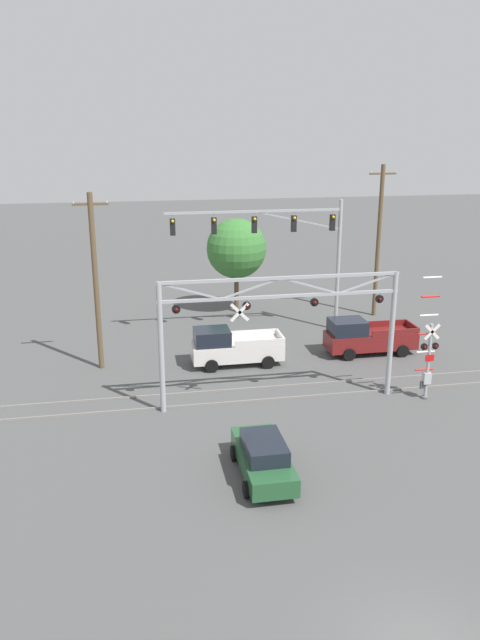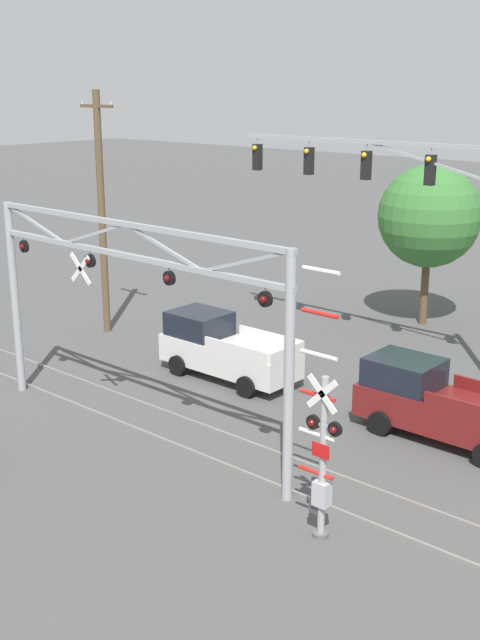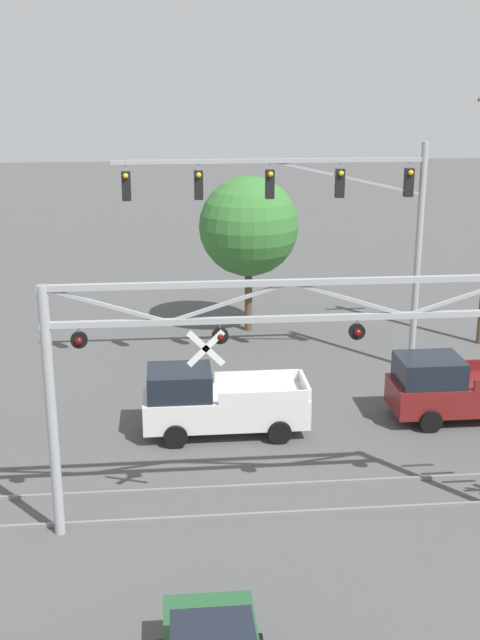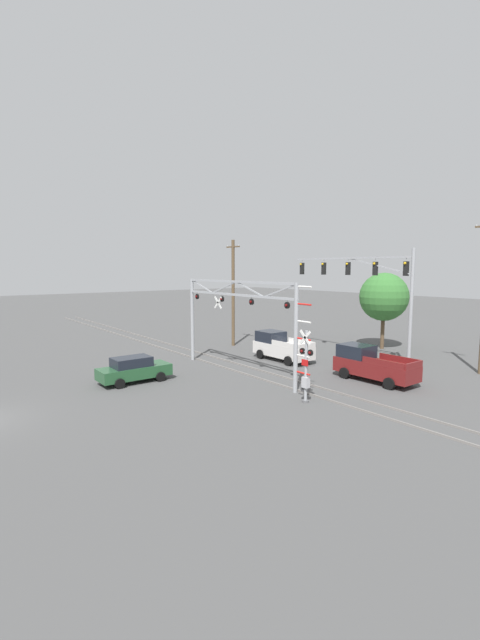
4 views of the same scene
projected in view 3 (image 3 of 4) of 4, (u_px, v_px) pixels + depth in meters
The scene contains 7 objects.
rail_track_near at pixel (284, 513), 19.94m from camera, with size 80.00×0.08×0.10m, color gray.
rail_track_far at pixel (276, 485), 21.30m from camera, with size 80.00×0.08×0.10m, color gray.
crossing_gantry at pixel (288, 363), 18.46m from camera, with size 11.15×0.28×6.13m.
traffic_signal_span at pixel (336, 212), 27.92m from camera, with size 10.88×0.39×8.28m.
pickup_truck_lead at pixel (216, 402), 24.25m from camera, with size 4.97×2.07×2.09m.
pickup_truck_following at pixel (463, 389), 25.28m from camera, with size 5.13×2.07×2.09m.
background_tree_beyond_span at pixel (249, 227), 33.02m from camera, with size 4.12×4.12×6.55m.
Camera 3 is at (-2.76, -2.14, 10.53)m, focal length 45.00 mm.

